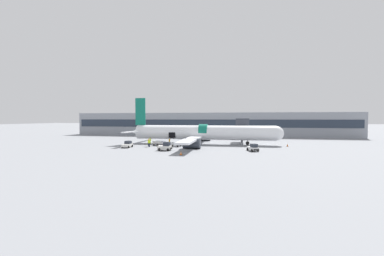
{
  "coord_description": "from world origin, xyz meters",
  "views": [
    {
      "loc": [
        10.55,
        -50.76,
        6.44
      ],
      "look_at": [
        -0.4,
        6.29,
        4.1
      ],
      "focal_mm": 22.0,
      "sensor_mm": 36.0,
      "label": 1
    }
  ],
  "objects_px": {
    "baggage_tug_lead": "(165,147)",
    "suitcase_on_tarmac_upright": "(163,146)",
    "baggage_cart_loading": "(159,143)",
    "baggage_tug_rear": "(127,145)",
    "baggage_cart_queued": "(175,145)",
    "ground_crew_driver": "(169,141)",
    "ground_crew_loader_b": "(149,143)",
    "airplane": "(201,133)",
    "ground_crew_supervisor": "(149,142)",
    "ground_crew_loader_a": "(150,141)",
    "baggage_tug_mid": "(253,148)"
  },
  "relations": [
    {
      "from": "baggage_cart_loading",
      "to": "ground_crew_loader_a",
      "type": "bearing_deg",
      "value": 143.7
    },
    {
      "from": "ground_crew_loader_a",
      "to": "baggage_cart_loading",
      "type": "bearing_deg",
      "value": -36.3
    },
    {
      "from": "baggage_tug_lead",
      "to": "baggage_tug_mid",
      "type": "xyz_separation_m",
      "value": [
        17.35,
        2.33,
        -0.1
      ]
    },
    {
      "from": "baggage_tug_mid",
      "to": "ground_crew_loader_a",
      "type": "distance_m",
      "value": 25.77
    },
    {
      "from": "baggage_tug_mid",
      "to": "ground_crew_loader_a",
      "type": "relative_size",
      "value": 1.74
    },
    {
      "from": "baggage_cart_queued",
      "to": "baggage_tug_lead",
      "type": "bearing_deg",
      "value": -92.03
    },
    {
      "from": "airplane",
      "to": "baggage_tug_mid",
      "type": "distance_m",
      "value": 16.14
    },
    {
      "from": "baggage_tug_lead",
      "to": "baggage_cart_loading",
      "type": "bearing_deg",
      "value": 116.39
    },
    {
      "from": "ground_crew_supervisor",
      "to": "baggage_cart_queued",
      "type": "bearing_deg",
      "value": 7.69
    },
    {
      "from": "baggage_cart_loading",
      "to": "suitcase_on_tarmac_upright",
      "type": "relative_size",
      "value": 6.38
    },
    {
      "from": "baggage_cart_queued",
      "to": "baggage_cart_loading",
      "type": "bearing_deg",
      "value": 166.33
    },
    {
      "from": "airplane",
      "to": "ground_crew_loader_b",
      "type": "bearing_deg",
      "value": -143.12
    },
    {
      "from": "ground_crew_driver",
      "to": "suitcase_on_tarmac_upright",
      "type": "xyz_separation_m",
      "value": [
        -0.1,
        -5.1,
        -0.59
      ]
    },
    {
      "from": "baggage_tug_mid",
      "to": "ground_crew_supervisor",
      "type": "distance_m",
      "value": 23.51
    },
    {
      "from": "baggage_tug_lead",
      "to": "ground_crew_supervisor",
      "type": "distance_m",
      "value": 8.41
    },
    {
      "from": "baggage_tug_rear",
      "to": "suitcase_on_tarmac_upright",
      "type": "distance_m",
      "value": 7.8
    },
    {
      "from": "baggage_tug_lead",
      "to": "baggage_cart_queued",
      "type": "relative_size",
      "value": 0.7
    },
    {
      "from": "baggage_tug_lead",
      "to": "baggage_cart_queued",
      "type": "xyz_separation_m",
      "value": [
        0.24,
        6.84,
        -0.27
      ]
    },
    {
      "from": "baggage_tug_lead",
      "to": "suitcase_on_tarmac_upright",
      "type": "height_order",
      "value": "baggage_tug_lead"
    },
    {
      "from": "baggage_cart_queued",
      "to": "ground_crew_driver",
      "type": "xyz_separation_m",
      "value": [
        -2.46,
        3.79,
        0.37
      ]
    },
    {
      "from": "airplane",
      "to": "ground_crew_loader_a",
      "type": "xyz_separation_m",
      "value": [
        -12.56,
        -2.69,
        -1.92
      ]
    },
    {
      "from": "airplane",
      "to": "baggage_tug_rear",
      "type": "distance_m",
      "value": 18.16
    },
    {
      "from": "baggage_tug_mid",
      "to": "baggage_cart_loading",
      "type": "relative_size",
      "value": 0.8
    },
    {
      "from": "baggage_tug_mid",
      "to": "baggage_cart_loading",
      "type": "xyz_separation_m",
      "value": [
        -21.24,
        5.52,
        -0.06
      ]
    },
    {
      "from": "baggage_tug_lead",
      "to": "suitcase_on_tarmac_upright",
      "type": "bearing_deg",
      "value": 112.73
    },
    {
      "from": "ground_crew_loader_b",
      "to": "ground_crew_driver",
      "type": "relative_size",
      "value": 1.12
    },
    {
      "from": "ground_crew_loader_a",
      "to": "ground_crew_loader_b",
      "type": "height_order",
      "value": "ground_crew_loader_b"
    },
    {
      "from": "baggage_tug_mid",
      "to": "suitcase_on_tarmac_upright",
      "type": "xyz_separation_m",
      "value": [
        -19.66,
        3.2,
        -0.39
      ]
    },
    {
      "from": "baggage_tug_lead",
      "to": "ground_crew_loader_a",
      "type": "relative_size",
      "value": 1.61
    },
    {
      "from": "ground_crew_loader_a",
      "to": "ground_crew_supervisor",
      "type": "bearing_deg",
      "value": -72.9
    },
    {
      "from": "baggage_tug_lead",
      "to": "baggage_cart_loading",
      "type": "height_order",
      "value": "baggage_tug_lead"
    },
    {
      "from": "baggage_cart_loading",
      "to": "ground_crew_loader_b",
      "type": "xyz_separation_m",
      "value": [
        -1.4,
        -2.92,
        0.36
      ]
    },
    {
      "from": "baggage_tug_mid",
      "to": "baggage_tug_rear",
      "type": "bearing_deg",
      "value": 178.3
    },
    {
      "from": "airplane",
      "to": "baggage_tug_lead",
      "type": "height_order",
      "value": "airplane"
    },
    {
      "from": "baggage_cart_loading",
      "to": "suitcase_on_tarmac_upright",
      "type": "xyz_separation_m",
      "value": [
        1.58,
        -2.32,
        -0.33
      ]
    },
    {
      "from": "ground_crew_loader_b",
      "to": "ground_crew_supervisor",
      "type": "xyz_separation_m",
      "value": [
        -0.57,
        1.09,
        0.02
      ]
    },
    {
      "from": "ground_crew_driver",
      "to": "baggage_tug_rear",
      "type": "bearing_deg",
      "value": -135.05
    },
    {
      "from": "baggage_tug_mid",
      "to": "ground_crew_supervisor",
      "type": "relative_size",
      "value": 1.66
    },
    {
      "from": "airplane",
      "to": "suitcase_on_tarmac_upright",
      "type": "xyz_separation_m",
      "value": [
        -7.71,
        -7.42,
        -2.58
      ]
    },
    {
      "from": "airplane",
      "to": "baggage_tug_lead",
      "type": "distance_m",
      "value": 14.18
    },
    {
      "from": "ground_crew_loader_a",
      "to": "baggage_tug_mid",
      "type": "bearing_deg",
      "value": -17.92
    },
    {
      "from": "airplane",
      "to": "suitcase_on_tarmac_upright",
      "type": "height_order",
      "value": "airplane"
    },
    {
      "from": "baggage_cart_queued",
      "to": "ground_crew_driver",
      "type": "bearing_deg",
      "value": 123.03
    },
    {
      "from": "baggage_cart_loading",
      "to": "baggage_cart_queued",
      "type": "height_order",
      "value": "baggage_cart_loading"
    },
    {
      "from": "baggage_cart_loading",
      "to": "baggage_tug_lead",
      "type": "bearing_deg",
      "value": -63.61
    },
    {
      "from": "ground_crew_supervisor",
      "to": "ground_crew_loader_a",
      "type": "bearing_deg",
      "value": 107.1
    },
    {
      "from": "suitcase_on_tarmac_upright",
      "to": "baggage_tug_rear",
      "type": "bearing_deg",
      "value": -162.08
    },
    {
      "from": "baggage_tug_rear",
      "to": "ground_crew_supervisor",
      "type": "height_order",
      "value": "ground_crew_supervisor"
    },
    {
      "from": "ground_crew_loader_b",
      "to": "suitcase_on_tarmac_upright",
      "type": "bearing_deg",
      "value": 11.43
    },
    {
      "from": "baggage_tug_lead",
      "to": "ground_crew_driver",
      "type": "height_order",
      "value": "baggage_tug_lead"
    }
  ]
}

